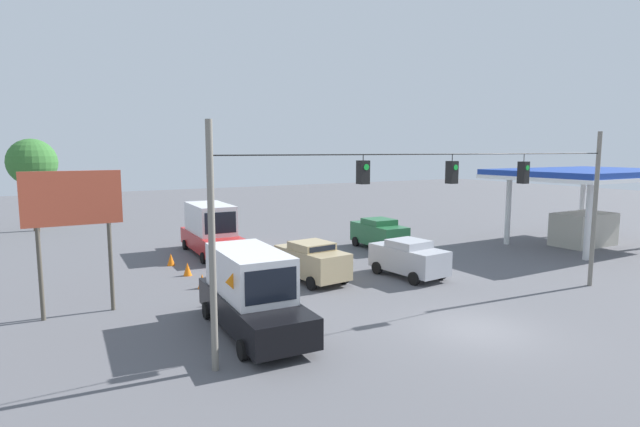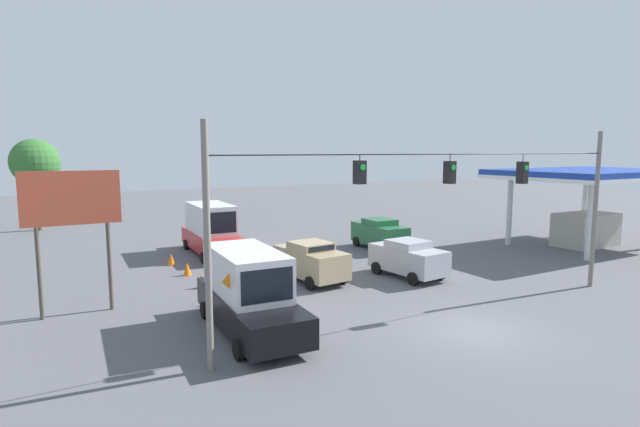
% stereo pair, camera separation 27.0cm
% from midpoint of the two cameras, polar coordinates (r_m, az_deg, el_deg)
% --- Properties ---
extents(ground_plane, '(140.00, 140.00, 0.00)m').
position_cam_midpoint_polar(ground_plane, '(19.15, 17.11, -12.58)').
color(ground_plane, '#56565B').
extents(overhead_signal_span, '(18.56, 0.38, 7.25)m').
position_cam_midpoint_polar(overhead_signal_span, '(19.25, 14.46, 0.91)').
color(overhead_signal_span, slate).
rests_on(overhead_signal_span, ground_plane).
extents(sedan_tan_withflow_mid, '(2.43, 4.25, 1.94)m').
position_cam_midpoint_polar(sedan_tan_withflow_mid, '(24.53, -1.26, -5.42)').
color(sedan_tan_withflow_mid, tan).
rests_on(sedan_tan_withflow_mid, ground_plane).
extents(sedan_silver_crossing_near, '(2.35, 4.21, 1.89)m').
position_cam_midpoint_polar(sedan_silver_crossing_near, '(25.72, 9.78, -4.99)').
color(sedan_silver_crossing_near, '#A8AAB2').
rests_on(sedan_silver_crossing_near, ground_plane).
extents(sedan_green_oncoming_far, '(2.18, 4.33, 1.97)m').
position_cam_midpoint_polar(sedan_green_oncoming_far, '(32.67, 6.51, -2.25)').
color(sedan_green_oncoming_far, '#236038').
rests_on(sedan_green_oncoming_far, ground_plane).
extents(box_truck_red_withflow_far, '(2.73, 7.00, 3.10)m').
position_cam_midpoint_polar(box_truck_red_withflow_far, '(31.52, -12.58, -1.82)').
color(box_truck_red_withflow_far, red).
rests_on(box_truck_red_withflow_far, ground_plane).
extents(box_truck_black_parked_shoulder, '(2.65, 6.66, 2.89)m').
position_cam_midpoint_polar(box_truck_black_parked_shoulder, '(18.03, -8.30, -8.82)').
color(box_truck_black_parked_shoulder, black).
rests_on(box_truck_black_parked_shoulder, ground_plane).
extents(traffic_cone_nearest, '(0.43, 0.43, 0.68)m').
position_cam_midpoint_polar(traffic_cone_nearest, '(18.83, -9.11, -11.59)').
color(traffic_cone_nearest, orange).
rests_on(traffic_cone_nearest, ground_plane).
extents(traffic_cone_second, '(0.43, 0.43, 0.68)m').
position_cam_midpoint_polar(traffic_cone_second, '(21.45, -12.05, -9.30)').
color(traffic_cone_second, orange).
rests_on(traffic_cone_second, ground_plane).
extents(traffic_cone_third, '(0.43, 0.43, 0.68)m').
position_cam_midpoint_polar(traffic_cone_third, '(24.06, -13.63, -7.52)').
color(traffic_cone_third, orange).
rests_on(traffic_cone_third, ground_plane).
extents(traffic_cone_fourth, '(0.43, 0.43, 0.68)m').
position_cam_midpoint_polar(traffic_cone_fourth, '(26.61, -15.19, -6.15)').
color(traffic_cone_fourth, orange).
rests_on(traffic_cone_fourth, ground_plane).
extents(traffic_cone_fifth, '(0.43, 0.43, 0.68)m').
position_cam_midpoint_polar(traffic_cone_fifth, '(29.15, -16.93, -5.05)').
color(traffic_cone_fifth, orange).
rests_on(traffic_cone_fifth, ground_plane).
extents(gas_station, '(11.99, 8.18, 5.12)m').
position_cam_midpoint_polar(gas_station, '(37.69, 27.96, 2.37)').
color(gas_station, navy).
rests_on(gas_station, ground_plane).
extents(roadside_billboard, '(3.52, 0.16, 5.62)m').
position_cam_midpoint_polar(roadside_billboard, '(21.23, -26.71, 0.28)').
color(roadside_billboard, '#4C473D').
rests_on(roadside_billboard, ground_plane).
extents(work_zone_sign, '(1.27, 0.06, 2.84)m').
position_cam_midpoint_polar(work_zone_sign, '(16.62, -9.12, -8.22)').
color(work_zone_sign, slate).
rests_on(work_zone_sign, ground_plane).
extents(tree_horizon_left, '(3.69, 3.69, 7.29)m').
position_cam_midpoint_polar(tree_horizon_left, '(45.44, -30.19, 5.01)').
color(tree_horizon_left, brown).
rests_on(tree_horizon_left, ground_plane).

